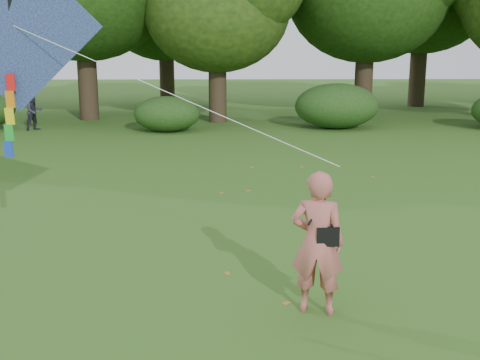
{
  "coord_description": "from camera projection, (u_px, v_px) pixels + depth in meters",
  "views": [
    {
      "loc": [
        -1.52,
        -7.12,
        3.63
      ],
      "look_at": [
        -1.34,
        2.0,
        1.5
      ],
      "focal_mm": 45.0,
      "sensor_mm": 36.0,
      "label": 1
    }
  ],
  "objects": [
    {
      "name": "ground",
      "position": [
        347.0,
        327.0,
        7.78
      ],
      "size": [
        100.0,
        100.0,
        0.0
      ],
      "primitive_type": "plane",
      "color": "#265114",
      "rests_on": "ground"
    },
    {
      "name": "man_kite_flyer",
      "position": [
        317.0,
        243.0,
        8.03
      ],
      "size": [
        0.81,
        0.63,
        1.97
      ],
      "primitive_type": "imported",
      "rotation": [
        0.0,
        0.0,
        2.9
      ],
      "color": "#C0615A",
      "rests_on": "ground"
    },
    {
      "name": "bystander_left",
      "position": [
        34.0,
        111.0,
        24.57
      ],
      "size": [
        0.95,
        0.96,
        1.56
      ],
      "primitive_type": "imported",
      "rotation": [
        0.0,
        0.0,
        0.82
      ],
      "color": "#292836",
      "rests_on": "ground"
    },
    {
      "name": "crossbody_bag",
      "position": [
        327.0,
        234.0,
        7.97
      ],
      "size": [
        0.43,
        0.2,
        0.75
      ],
      "color": "black",
      "rests_on": "ground"
    },
    {
      "name": "flying_kite",
      "position": [
        13.0,
        28.0,
        8.98
      ],
      "size": [
        5.98,
        2.1,
        3.33
      ],
      "color": "#2855B1",
      "rests_on": "ground"
    },
    {
      "name": "shrub_band",
      "position": [
        248.0,
        109.0,
        24.71
      ],
      "size": [
        39.15,
        3.22,
        1.88
      ],
      "color": "#264919",
      "rests_on": "ground"
    },
    {
      "name": "fallen_leaves",
      "position": [
        291.0,
        233.0,
        11.57
      ],
      "size": [
        6.64,
        13.63,
        0.01
      ],
      "color": "olive",
      "rests_on": "ground"
    }
  ]
}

